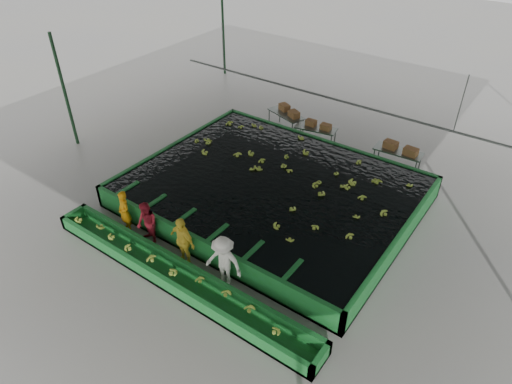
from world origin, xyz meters
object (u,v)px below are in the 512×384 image
Objects in this scene: worker_a at (125,212)px; packing_table_left at (286,122)px; box_stack_left at (289,113)px; box_stack_mid at (318,127)px; worker_b at (147,224)px; box_stack_right at (400,151)px; packing_table_mid at (315,136)px; worker_d at (224,262)px; flotation_tank at (272,191)px; worker_c at (182,241)px; packing_table_right at (397,160)px; sorting_trough at (176,276)px.

worker_a is 9.46m from packing_table_left.
box_stack_left is at bearing 31.52° from packing_table_left.
box_stack_left reaches higher than box_stack_mid.
worker_b reaches higher than box_stack_left.
box_stack_left is at bearing 176.41° from box_stack_right.
packing_table_mid is at bearing -11.74° from packing_table_left.
worker_d is at bearing 16.12° from worker_b.
worker_c reaches higher than flotation_tank.
box_stack_mid is (1.78, -0.38, -0.03)m from box_stack_left.
worker_b reaches higher than packing_table_right.
worker_b is at bearing -175.22° from worker_c.
worker_b is at bearing 13.16° from worker_a.
packing_table_right is 0.45m from box_stack_right.
flotation_tank is at bearing 81.04° from worker_b.
packing_table_left is 1.87m from packing_table_mid.
packing_table_left is 1.96m from box_stack_mid.
worker_a is 0.81× the size of packing_table_right.
worker_d is at bearing -74.30° from flotation_tank.
worker_a is at bearing -123.62° from box_stack_right.
sorting_trough is at bearing -85.03° from packing_table_mid.
worker_c is 0.97× the size of worker_d.
box_stack_right is (3.78, 0.03, 0.04)m from box_stack_mid.
worker_d is at bearing -100.96° from box_stack_right.
packing_table_left is (-2.69, 5.15, -0.02)m from flotation_tank.
worker_d is at bearing -77.65° from box_stack_mid.
worker_b is 9.53m from box_stack_left.
worker_b is at bearing -118.18° from packing_table_right.
worker_d reaches higher than sorting_trough.
sorting_trough is 9.99m from box_stack_mid.
worker_d is at bearing 4.78° from worker_c.
worker_b is 0.88× the size of worker_d.
flotation_tank reaches higher than packing_table_left.
box_stack_right reaches higher than box_stack_left.
worker_b is 1.12× the size of box_stack_right.
worker_c is 9.76m from box_stack_left.
worker_b is 0.86× the size of packing_table_mid.
flotation_tank is 6.32× the size of worker_b.
box_stack_right is (3.84, 0.10, 0.46)m from packing_table_mid.
packing_table_left reaches higher than packing_table_mid.
packing_table_left is (-3.90, 9.45, -0.46)m from worker_d.
sorting_trough is 5.57× the size of worker_d.
packing_table_right is (3.77, 0.13, 0.02)m from packing_table_mid.
packing_table_right reaches higher than sorting_trough.
worker_c is 9.72m from packing_table_left.
worker_a is at bearing -123.24° from packing_table_right.
flotation_tank is 4.34m from worker_c.
sorting_trough is 2.23m from worker_b.
box_stack_mid is at bearing 88.92° from worker_a.
packing_table_right is 1.43× the size of box_stack_left.
box_stack_right is at bearing 1.52° from packing_table_mid.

